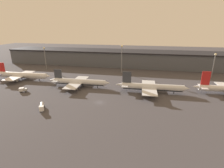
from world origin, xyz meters
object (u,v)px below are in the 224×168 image
at_px(airplane_1, 79,82).
at_px(service_vehicle_2, 23,90).
at_px(service_vehicle_4, 42,107).
at_px(airplane_0, 22,75).
at_px(airplane_2, 151,87).

height_order(airplane_1, service_vehicle_2, airplane_1).
bearing_deg(service_vehicle_4, service_vehicle_2, -157.04).
relative_size(airplane_0, airplane_1, 1.11).
height_order(airplane_1, service_vehicle_4, airplane_1).
distance_m(airplane_1, service_vehicle_4, 37.75).
bearing_deg(airplane_2, service_vehicle_2, -171.05).
bearing_deg(service_vehicle_2, service_vehicle_4, -60.20).
height_order(airplane_0, airplane_2, airplane_0).
bearing_deg(service_vehicle_4, airplane_0, -163.78).
bearing_deg(airplane_0, airplane_2, -6.56).
xyz_separation_m(airplane_0, service_vehicle_2, (19.05, -23.74, -2.15)).
bearing_deg(airplane_1, airplane_2, -3.54).
relative_size(airplane_2, service_vehicle_2, 9.01).
bearing_deg(airplane_2, airplane_1, 176.46).
xyz_separation_m(airplane_1, service_vehicle_4, (-5.16, -37.36, -1.78)).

